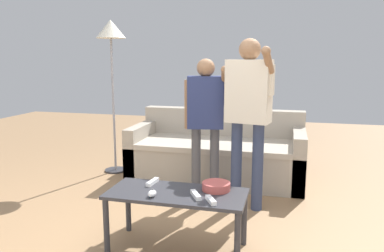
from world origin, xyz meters
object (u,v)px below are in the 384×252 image
couch (217,154)px  snack_bowl (216,186)px  game_remote_nunchuk (152,193)px  player_center (206,113)px  floor_lamp (111,40)px  game_remote_wand_near (153,182)px  game_remote_wand_far (196,195)px  game_remote_wand_spare (211,200)px  coffee_table (177,200)px  player_right (248,104)px

couch → snack_bowl: (0.31, -1.69, 0.20)m
game_remote_nunchuk → player_center: 1.28m
floor_lamp → game_remote_wand_near: 2.29m
game_remote_wand_far → game_remote_wand_spare: same height
couch → game_remote_wand_near: couch is taller
coffee_table → floor_lamp: floor_lamp is taller
game_remote_wand_near → floor_lamp: bearing=124.7°
snack_bowl → game_remote_wand_spare: 0.25m
game_remote_wand_near → game_remote_wand_spare: size_ratio=1.15×
game_remote_nunchuk → game_remote_wand_near: bearing=109.8°
coffee_table → game_remote_wand_far: size_ratio=6.49×
couch → game_remote_nunchuk: 1.95m
game_remote_wand_near → player_center: bearing=76.5°
game_remote_wand_far → game_remote_wand_spare: 0.15m
couch → game_remote_wand_far: couch is taller
snack_bowl → game_remote_nunchuk: 0.49m
couch → game_remote_wand_spare: size_ratio=14.04×
coffee_table → snack_bowl: size_ratio=4.83×
game_remote_nunchuk → game_remote_wand_spare: bearing=0.0°
couch → game_remote_nunchuk: bearing=-93.3°
floor_lamp → player_center: size_ratio=1.32×
floor_lamp → player_right: (1.77, -0.80, -0.65)m
player_right → game_remote_wand_spare: 1.21m
couch → game_remote_wand_near: bearing=-97.1°
couch → floor_lamp: size_ratio=1.07×
coffee_table → floor_lamp: 2.55m
floor_lamp → game_remote_wand_far: bearing=-49.9°
game_remote_wand_far → game_remote_wand_spare: (0.13, -0.07, 0.00)m
couch → game_remote_wand_spare: (0.32, -1.94, 0.18)m
coffee_table → game_remote_wand_near: 0.29m
game_remote_wand_spare → couch: bearing=99.3°
player_center → game_remote_wand_far: player_center is taller
player_center → couch: bearing=91.1°
game_remote_nunchuk → player_right: bearing=62.4°
game_remote_wand_spare → floor_lamp: bearing=131.2°
game_remote_wand_near → game_remote_wand_far: 0.45m
game_remote_wand_far → snack_bowl: bearing=57.3°
couch → game_remote_wand_near: (-0.21, -1.67, 0.18)m
coffee_table → floor_lamp: (-1.35, 1.74, 1.27)m
player_center → game_remote_wand_spare: 1.31m
game_remote_nunchuk → snack_bowl: bearing=30.9°
game_remote_nunchuk → player_right: player_right is taller
snack_bowl → game_remote_wand_near: (-0.52, 0.01, -0.01)m
game_remote_nunchuk → game_remote_wand_spare: game_remote_nunchuk is taller
couch → player_center: bearing=-88.9°
game_remote_nunchuk → floor_lamp: floor_lamp is taller
game_remote_nunchuk → game_remote_wand_near: game_remote_nunchuk is taller
game_remote_wand_far → coffee_table: bearing=159.6°
coffee_table → game_remote_nunchuk: 0.21m
coffee_table → player_right: (0.42, 0.94, 0.63)m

